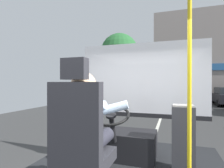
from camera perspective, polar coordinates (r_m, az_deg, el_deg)
ground at (r=10.99m, az=15.32°, el=-9.38°), size 18.00×44.00×0.06m
driver_seat at (r=1.75m, az=-9.78°, el=-18.35°), size 0.48×0.48×1.36m
bus_driver at (r=1.80m, az=-8.00°, el=-11.53°), size 0.74×0.57×0.75m
steering_console at (r=2.98m, az=2.37°, el=-17.81°), size 1.10×0.95×0.82m
handrail_pole at (r=2.12m, az=23.05°, el=-0.15°), size 0.04×0.04×2.26m
fare_box at (r=2.62m, az=21.31°, el=-15.60°), size 0.28×0.23×0.87m
windshield_panel at (r=3.68m, az=9.22°, el=-1.28°), size 2.50×0.08×1.48m
street_tree at (r=12.92m, az=2.31°, el=9.71°), size 2.59×2.59×5.28m
shop_building at (r=21.66m, az=28.60°, el=7.03°), size 11.14×5.71×8.74m
parked_car_green at (r=22.22m, az=29.45°, el=-2.50°), size 1.92×4.19×1.45m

